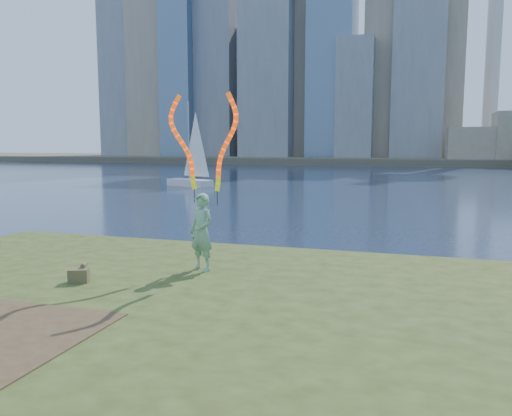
% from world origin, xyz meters
% --- Properties ---
extents(ground, '(320.00, 320.00, 0.00)m').
position_xyz_m(ground, '(0.00, 0.00, 0.00)').
color(ground, '#192640').
rests_on(ground, ground).
extents(grassy_knoll, '(20.00, 18.00, 0.80)m').
position_xyz_m(grassy_knoll, '(0.00, -2.30, 0.34)').
color(grassy_knoll, '#344217').
rests_on(grassy_knoll, ground).
extents(far_shore, '(320.00, 40.00, 1.20)m').
position_xyz_m(far_shore, '(0.00, 95.00, 0.60)').
color(far_shore, '#4D4838').
rests_on(far_shore, ground).
extents(woman_with_ribbons, '(1.94, 0.76, 4.03)m').
position_xyz_m(woman_with_ribbons, '(-0.59, 1.27, 2.21)').
color(woman_with_ribbons, '#1A6735').
rests_on(woman_with_ribbons, grassy_knoll).
extents(canvas_bag, '(0.44, 0.49, 0.35)m').
position_xyz_m(canvas_bag, '(-2.53, -0.32, 0.95)').
color(canvas_bag, '#4E4929').
rests_on(canvas_bag, grassy_knoll).
extents(sailboat, '(4.62, 3.14, 7.13)m').
position_xyz_m(sailboat, '(-14.16, 30.15, 1.23)').
color(sailboat, silver).
rests_on(sailboat, ground).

